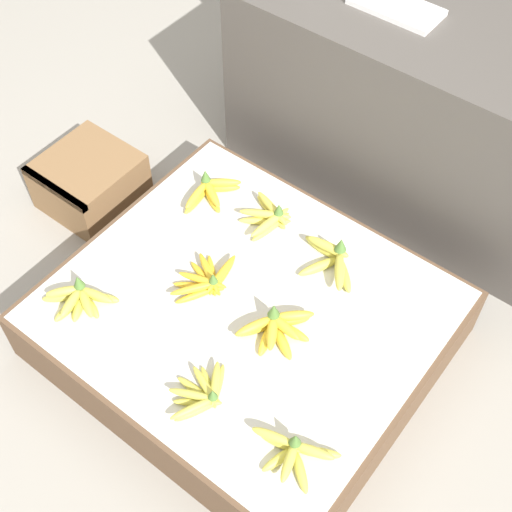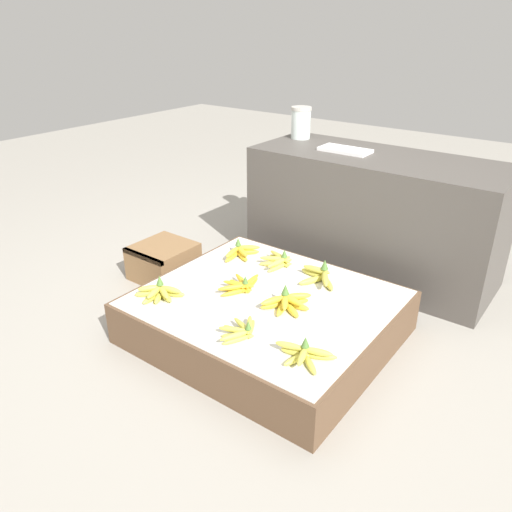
{
  "view_description": "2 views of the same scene",
  "coord_description": "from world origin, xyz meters",
  "views": [
    {
      "loc": [
        0.74,
        -0.91,
        1.96
      ],
      "look_at": [
        -0.05,
        0.12,
        0.28
      ],
      "focal_mm": 50.0,
      "sensor_mm": 36.0,
      "label": 1
    },
    {
      "loc": [
        1.15,
        -1.61,
        1.37
      ],
      "look_at": [
        -0.13,
        0.09,
        0.35
      ],
      "focal_mm": 35.0,
      "sensor_mm": 36.0,
      "label": 2
    }
  ],
  "objects": [
    {
      "name": "banana_bunch_back_midleft",
      "position": [
        -0.14,
        0.3,
        0.24
      ],
      "size": [
        0.17,
        0.18,
        0.09
      ],
      "color": "#DBCC4C",
      "rests_on": "display_platform"
    },
    {
      "name": "banana_bunch_middle_midright",
      "position": [
        0.13,
        -0.03,
        0.24
      ],
      "size": [
        0.19,
        0.21,
        0.11
      ],
      "color": "gold",
      "rests_on": "display_platform"
    },
    {
      "name": "wooden_crate",
      "position": [
        -0.82,
        0.13,
        0.1
      ],
      "size": [
        0.31,
        0.32,
        0.2
      ],
      "color": "olive",
      "rests_on": "ground_plane"
    },
    {
      "name": "banana_bunch_back_left",
      "position": [
        -0.36,
        0.26,
        0.24
      ],
      "size": [
        0.14,
        0.21,
        0.1
      ],
      "color": "gold",
      "rests_on": "display_platform"
    },
    {
      "name": "foam_tray_white",
      "position": [
        -0.11,
        0.9,
        0.7
      ],
      "size": [
        0.28,
        0.14,
        0.02
      ],
      "color": "white",
      "rests_on": "back_vendor_table"
    },
    {
      "name": "display_platform",
      "position": [
        0.0,
        0.0,
        0.1
      ],
      "size": [
        1.1,
        0.97,
        0.21
      ],
      "color": "brown",
      "rests_on": "ground_plane"
    },
    {
      "name": "banana_bunch_middle_midleft",
      "position": [
        -0.14,
        -0.01,
        0.23
      ],
      "size": [
        0.16,
        0.24,
        0.08
      ],
      "color": "gold",
      "rests_on": "display_platform"
    },
    {
      "name": "banana_bunch_front_right",
      "position": [
        0.39,
        -0.29,
        0.24
      ],
      "size": [
        0.23,
        0.17,
        0.09
      ],
      "color": "gold",
      "rests_on": "display_platform"
    },
    {
      "name": "ground_plane",
      "position": [
        0.0,
        0.0,
        0.0
      ],
      "size": [
        10.0,
        10.0,
        0.0
      ],
      "primitive_type": "plane",
      "color": "gray"
    },
    {
      "name": "banana_bunch_front_midright",
      "position": [
        0.1,
        -0.31,
        0.23
      ],
      "size": [
        0.15,
        0.23,
        0.08
      ],
      "color": "gold",
      "rests_on": "display_platform"
    },
    {
      "name": "banana_bunch_back_midright",
      "position": [
        0.12,
        0.27,
        0.24
      ],
      "size": [
        0.24,
        0.16,
        0.11
      ],
      "color": "gold",
      "rests_on": "display_platform"
    },
    {
      "name": "back_vendor_table",
      "position": [
        0.08,
        0.92,
        0.34
      ],
      "size": [
        1.39,
        0.56,
        0.69
      ],
      "color": "#4C4742",
      "rests_on": "ground_plane"
    },
    {
      "name": "banana_bunch_front_left",
      "position": [
        -0.38,
        -0.3,
        0.24
      ],
      "size": [
        0.2,
        0.18,
        0.1
      ],
      "color": "gold",
      "rests_on": "display_platform"
    }
  ]
}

